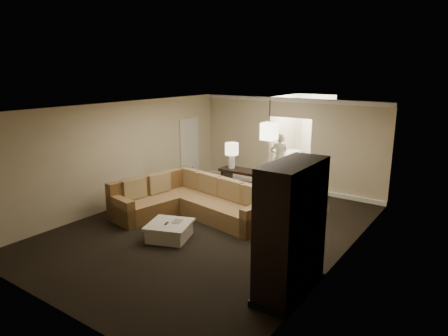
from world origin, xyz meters
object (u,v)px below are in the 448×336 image
Objects in this scene: coffee_table at (170,231)px; armoire at (290,232)px; person at (280,156)px; sectional_sofa at (190,201)px; console_table at (260,186)px; drink_table at (273,248)px.

armoire is at bearing -8.68° from coffee_table.
coffee_table is at bearing 69.54° from person.
coffee_table is 5.37m from person.
sectional_sofa is at bearing 153.27° from armoire.
console_table reaches higher than drink_table.
coffee_table is 2.27× the size of drink_table.
console_table is (0.54, 3.02, 0.37)m from coffee_table.
drink_table is (1.91, -2.84, -0.19)m from console_table.
person reaches higher than console_table.
drink_table is (2.96, -1.16, -0.03)m from sectional_sofa.
coffee_table is 2.47m from drink_table.
sectional_sofa is 1.97× the size of person.
armoire is 1.15m from drink_table.
console_table is 4.76× the size of drink_table.
person is (0.46, 3.98, 0.54)m from sectional_sofa.
coffee_table is (0.51, -1.34, -0.20)m from sectional_sofa.
coffee_table is 3.25m from armoire.
sectional_sofa is 1.45m from coffee_table.
console_table is 4.35m from armoire.
drink_table is at bearing 4.17° from coffee_table.
person is (-0.05, 5.32, 0.74)m from coffee_table.
console_table is at bearing 83.49° from person.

